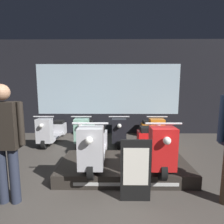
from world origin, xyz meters
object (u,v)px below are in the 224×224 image
at_px(scooter_display_left, 95,145).
at_px(scooter_backrow_0, 52,131).
at_px(scooter_display_right, 153,145).
at_px(person_left_browsing, 5,136).
at_px(scooter_backrow_3, 152,131).
at_px(price_sign_board, 136,171).
at_px(scooter_backrow_1, 85,131).
at_px(scooter_backrow_2, 118,131).

relative_size(scooter_display_left, scooter_backrow_0, 1.00).
distance_m(scooter_display_right, person_left_browsing, 2.39).
bearing_deg(scooter_backrow_3, price_sign_board, -106.57).
xyz_separation_m(scooter_backrow_1, price_sign_board, (1.15, -2.73, 0.12)).
xyz_separation_m(scooter_display_left, scooter_backrow_0, (-1.48, 1.95, -0.23)).
bearing_deg(price_sign_board, scooter_backrow_0, 128.09).
distance_m(scooter_display_right, scooter_backrow_3, 2.00).
height_order(scooter_backrow_3, person_left_browsing, person_left_browsing).
relative_size(scooter_display_right, scooter_backrow_1, 1.00).
bearing_deg(scooter_backrow_0, scooter_display_right, -37.33).
relative_size(scooter_display_right, scooter_backrow_0, 1.00).
xyz_separation_m(scooter_backrow_1, person_left_browsing, (-0.63, -2.78, 0.63)).
xyz_separation_m(scooter_display_right, scooter_backrow_0, (-2.56, 1.95, -0.23)).
bearing_deg(scooter_backrow_0, scooter_backrow_3, 0.00).
height_order(scooter_backrow_1, price_sign_board, price_sign_board).
bearing_deg(scooter_display_right, scooter_display_left, 180.00).
bearing_deg(scooter_backrow_1, scooter_backrow_3, 0.00).
distance_m(scooter_backrow_0, person_left_browsing, 2.87).
relative_size(scooter_display_right, scooter_backrow_3, 1.00).
height_order(person_left_browsing, price_sign_board, person_left_browsing).
distance_m(scooter_backrow_1, price_sign_board, 2.96).
xyz_separation_m(scooter_backrow_0, price_sign_board, (2.14, -2.73, 0.12)).
height_order(scooter_display_left, scooter_backrow_1, scooter_display_left).
bearing_deg(price_sign_board, person_left_browsing, -178.47).
xyz_separation_m(scooter_backrow_3, person_left_browsing, (-2.60, -2.78, 0.63)).
bearing_deg(scooter_display_right, scooter_backrow_1, 128.92).
bearing_deg(scooter_backrow_3, scooter_backrow_1, 180.00).
distance_m(scooter_backrow_3, price_sign_board, 2.85).
relative_size(scooter_backrow_0, scooter_backrow_3, 1.00).
height_order(scooter_backrow_1, scooter_backrow_2, same).
bearing_deg(scooter_backrow_2, person_left_browsing, -120.15).
bearing_deg(person_left_browsing, scooter_backrow_2, 59.85).
height_order(scooter_display_left, scooter_backrow_2, scooter_display_left).
xyz_separation_m(scooter_display_left, person_left_browsing, (-1.13, -0.82, 0.40)).
xyz_separation_m(scooter_backrow_0, person_left_browsing, (0.35, -2.78, 0.63)).
bearing_deg(scooter_backrow_3, scooter_display_left, -126.92).
distance_m(scooter_display_right, scooter_backrow_2, 2.05).
distance_m(scooter_backrow_2, scooter_backrow_3, 0.98).
relative_size(scooter_backrow_0, price_sign_board, 1.87).
bearing_deg(scooter_display_left, scooter_backrow_3, 53.08).
bearing_deg(scooter_backrow_1, scooter_display_right, -51.08).
xyz_separation_m(scooter_display_left, scooter_backrow_1, (-0.50, 1.95, -0.23)).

